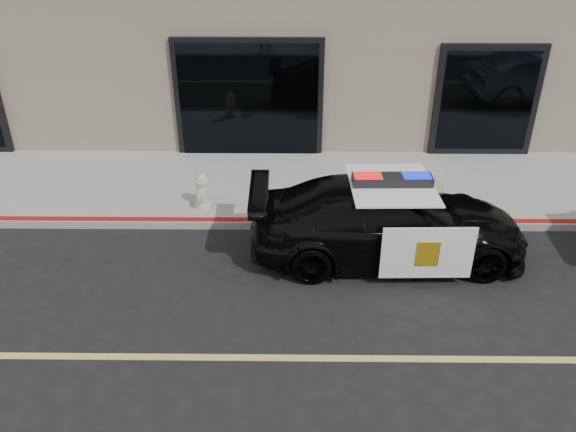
{
  "coord_description": "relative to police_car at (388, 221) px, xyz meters",
  "views": [
    {
      "loc": [
        0.04,
        -5.75,
        5.4
      ],
      "look_at": [
        -0.04,
        2.2,
        1.0
      ],
      "focal_mm": 35.0,
      "sensor_mm": 36.0,
      "label": 1
    }
  ],
  "objects": [
    {
      "name": "police_car",
      "position": [
        0.0,
        0.0,
        0.0
      ],
      "size": [
        2.27,
        4.8,
        1.54
      ],
      "color": "black",
      "rests_on": "ground"
    },
    {
      "name": "ground",
      "position": [
        -1.67,
        -2.61,
        -0.69
      ],
      "size": [
        120.0,
        120.0,
        0.0
      ],
      "primitive_type": "plane",
      "color": "black",
      "rests_on": "ground"
    },
    {
      "name": "fire_hydrant",
      "position": [
        -3.41,
        1.51,
        -0.21
      ],
      "size": [
        0.33,
        0.45,
        0.72
      ],
      "color": "beige",
      "rests_on": "sidewalk_n"
    },
    {
      "name": "sidewalk_n",
      "position": [
        -1.67,
        2.64,
        -0.62
      ],
      "size": [
        60.0,
        3.5,
        0.15
      ],
      "primitive_type": "cube",
      "color": "gray",
      "rests_on": "ground"
    }
  ]
}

